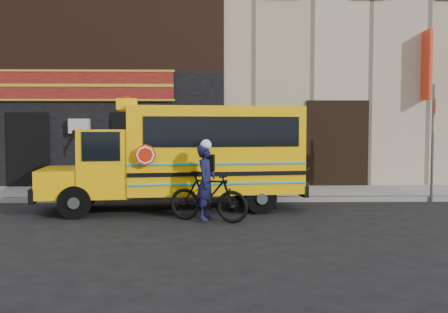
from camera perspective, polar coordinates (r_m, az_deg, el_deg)
name	(u,v)px	position (r m, az deg, el deg)	size (l,w,h in m)	color
ground	(229,218)	(12.25, 0.56, -7.02)	(120.00, 120.00, 0.00)	black
curb	(226,199)	(14.81, 0.24, -4.92)	(40.00, 0.20, 0.15)	gray
sidewalk	(225,193)	(16.29, 0.10, -4.16)	(40.00, 3.00, 0.15)	slate
building	(221,39)	(22.84, -0.40, 13.24)	(20.00, 10.70, 12.00)	tan
school_bus	(188,153)	(13.36, -4.13, 0.36)	(7.12, 3.03, 2.92)	black
sign_pole	(433,138)	(15.85, 22.76, 1.97)	(0.09, 0.30, 3.46)	#474F4A
bicycle	(208,197)	(11.68, -1.83, -4.60)	(0.55, 1.96, 1.18)	black
cyclist	(206,184)	(11.68, -2.07, -3.16)	(0.64, 0.42, 1.76)	black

